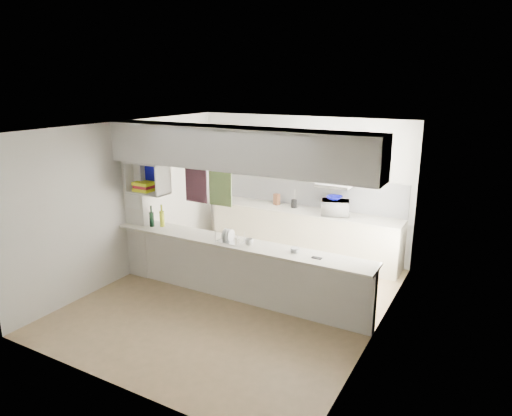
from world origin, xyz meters
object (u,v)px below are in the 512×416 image
Objects in this scene: bowl at (334,198)px; dish_rack at (230,237)px; wine_bottles at (157,218)px; microwave at (335,208)px.

bowl is 0.73× the size of dish_rack.
dish_rack is 1.43m from wine_bottles.
wine_bottles reaches higher than microwave.
dish_rack is at bearing -112.07° from bowl.
bowl is at bearing -52.54° from microwave.
microwave is 1.32× the size of wine_bottles.
microwave is at bearing 69.63° from dish_rack.
microwave reaches higher than dish_rack.
wine_bottles reaches higher than bowl.
dish_rack is (-0.89, -2.08, -0.06)m from microwave.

